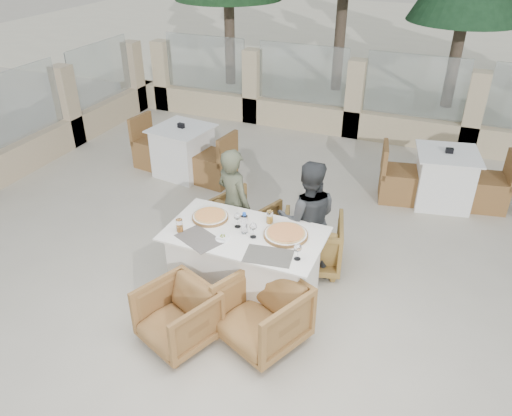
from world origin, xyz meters
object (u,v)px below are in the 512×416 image
at_px(wine_glass_near, 253,229).
at_px(bg_table_a, 183,151).
at_px(pizza_left, 210,216).
at_px(armchair_near_right, 262,314).
at_px(olive_dish, 223,237).
at_px(armchair_far_left, 245,220).
at_px(water_bottle, 244,223).
at_px(wine_glass_centre, 238,219).
at_px(dining_table, 245,264).
at_px(diner_left, 234,204).
at_px(beer_glass_right, 270,217).
at_px(bg_table_b, 444,178).
at_px(pizza_right, 286,234).
at_px(armchair_near_left, 177,316).
at_px(wine_glass_corner, 298,251).
at_px(diner_right, 307,219).
at_px(armchair_far_right, 312,242).
at_px(beer_glass_left, 180,225).

distance_m(wine_glass_near, bg_table_a, 3.21).
height_order(pizza_left, armchair_near_right, pizza_left).
bearing_deg(olive_dish, bg_table_a, 127.43).
xyz_separation_m(armchair_far_left, bg_table_a, (-1.65, 1.37, 0.08)).
relative_size(water_bottle, armchair_near_right, 0.32).
xyz_separation_m(water_bottle, wine_glass_centre, (-0.11, 0.07, -0.02)).
bearing_deg(dining_table, wine_glass_centre, 145.22).
height_order(wine_glass_near, diner_left, diner_left).
bearing_deg(beer_glass_right, bg_table_b, 58.21).
relative_size(armchair_far_left, armchair_near_right, 0.92).
relative_size(pizza_right, armchair_near_right, 0.62).
bearing_deg(pizza_left, armchair_far_left, 86.45).
bearing_deg(armchair_near_right, olive_dish, 170.23).
xyz_separation_m(dining_table, wine_glass_near, (0.11, -0.04, 0.48)).
bearing_deg(olive_dish, armchair_near_left, -101.97).
relative_size(wine_glass_centre, wine_glass_near, 1.00).
height_order(beer_glass_right, armchair_near_left, beer_glass_right).
distance_m(pizza_left, armchair_near_right, 1.22).
relative_size(dining_table, armchair_near_left, 2.47).
height_order(wine_glass_corner, olive_dish, wine_glass_corner).
distance_m(bg_table_a, bg_table_b, 3.86).
distance_m(olive_dish, diner_left, 0.86).
bearing_deg(wine_glass_near, bg_table_b, 60.31).
height_order(wine_glass_near, armchair_far_left, wine_glass_near).
distance_m(dining_table, armchair_near_right, 0.72).
bearing_deg(bg_table_a, diner_right, -25.66).
distance_m(dining_table, olive_dish, 0.47).
height_order(beer_glass_right, bg_table_a, beer_glass_right).
bearing_deg(beer_glass_right, water_bottle, -120.93).
xyz_separation_m(pizza_right, water_bottle, (-0.41, -0.10, 0.09)).
height_order(wine_glass_near, wine_glass_corner, same).
relative_size(pizza_right, armchair_far_left, 0.67).
height_order(pizza_left, water_bottle, water_bottle).
xyz_separation_m(pizza_left, armchair_far_right, (0.96, 0.63, -0.48)).
xyz_separation_m(armchair_far_right, diner_right, (-0.04, -0.12, 0.37)).
xyz_separation_m(pizza_left, diner_right, (0.92, 0.51, -0.11)).
bearing_deg(diner_left, diner_right, -155.16).
height_order(water_bottle, armchair_near_left, water_bottle).
xyz_separation_m(beer_glass_left, armchair_far_right, (1.13, 0.97, -0.53)).
distance_m(pizza_right, wine_glass_near, 0.33).
bearing_deg(armchair_far_left, wine_glass_centre, 129.99).
distance_m(dining_table, armchair_far_left, 1.01).
height_order(wine_glass_near, armchair_far_right, wine_glass_near).
bearing_deg(water_bottle, armchair_far_right, 55.57).
bearing_deg(pizza_left, pizza_right, -0.96).
bearing_deg(pizza_right, beer_glass_left, -162.33).
bearing_deg(bg_table_a, wine_glass_near, -39.40).
relative_size(armchair_far_left, diner_left, 0.49).
relative_size(wine_glass_corner, beer_glass_left, 1.35).
relative_size(beer_glass_left, bg_table_b, 0.08).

